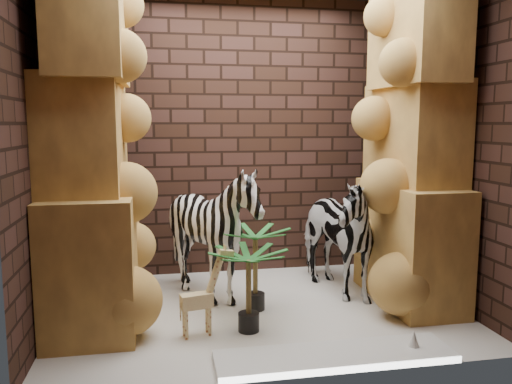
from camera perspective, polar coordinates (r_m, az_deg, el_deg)
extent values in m
plane|color=beige|center=(4.67, 0.44, -13.06)|extent=(3.50, 3.50, 0.00)
plane|color=black|center=(5.60, -2.03, 6.12)|extent=(3.50, 0.00, 3.50)
plane|color=black|center=(3.15, 4.88, 4.85)|extent=(3.50, 0.00, 3.50)
plane|color=black|center=(4.38, -22.72, 5.08)|extent=(0.00, 3.00, 3.00)
plane|color=black|center=(5.01, 20.60, 5.44)|extent=(0.00, 3.00, 3.00)
imported|color=white|center=(5.00, 8.27, -3.58)|extent=(0.87, 1.27, 1.37)
imported|color=white|center=(4.75, -4.76, -5.36)|extent=(1.35, 1.52, 1.17)
cube|color=silver|center=(3.81, 8.85, -17.74)|extent=(1.70, 0.43, 0.05)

